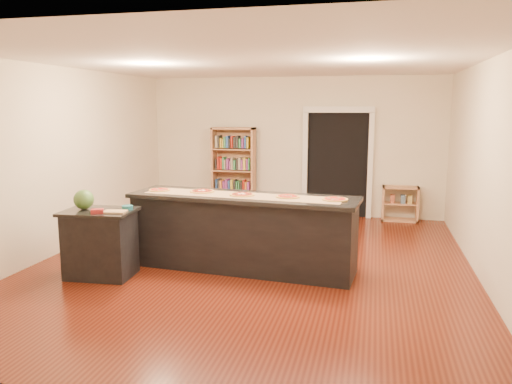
% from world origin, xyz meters
% --- Properties ---
extents(room, '(6.00, 7.00, 2.80)m').
position_xyz_m(room, '(0.00, 0.00, 1.40)').
color(room, beige).
rests_on(room, ground).
extents(doorway, '(1.40, 0.09, 2.21)m').
position_xyz_m(doorway, '(0.90, 3.46, 1.20)').
color(doorway, black).
rests_on(doorway, room).
extents(kitchen_island, '(3.11, 0.84, 1.03)m').
position_xyz_m(kitchen_island, '(-0.08, -0.23, 0.52)').
color(kitchen_island, black).
rests_on(kitchen_island, ground).
extents(side_counter, '(0.89, 0.65, 0.88)m').
position_xyz_m(side_counter, '(-1.81, -0.97, 0.45)').
color(side_counter, black).
rests_on(side_counter, ground).
extents(bookshelf, '(0.89, 0.32, 1.79)m').
position_xyz_m(bookshelf, '(-1.22, 3.29, 0.89)').
color(bookshelf, tan).
rests_on(bookshelf, ground).
extents(low_shelf, '(0.68, 0.29, 0.68)m').
position_xyz_m(low_shelf, '(2.14, 3.30, 0.34)').
color(low_shelf, tan).
rests_on(low_shelf, ground).
extents(waste_bin, '(0.24, 0.24, 0.35)m').
position_xyz_m(waste_bin, '(-0.02, 3.06, 0.18)').
color(waste_bin, '#486EA2').
rests_on(waste_bin, ground).
extents(kraft_paper, '(2.73, 0.71, 0.00)m').
position_xyz_m(kraft_paper, '(-0.08, -0.26, 1.03)').
color(kraft_paper, '#9A714F').
rests_on(kraft_paper, kitchen_island).
extents(watermelon, '(0.26, 0.26, 0.26)m').
position_xyz_m(watermelon, '(-2.02, -0.96, 1.01)').
color(watermelon, '#144214').
rests_on(watermelon, side_counter).
extents(cutting_board, '(0.31, 0.23, 0.02)m').
position_xyz_m(cutting_board, '(-1.54, -1.05, 0.89)').
color(cutting_board, tan).
rests_on(cutting_board, side_counter).
extents(package_red, '(0.18, 0.16, 0.05)m').
position_xyz_m(package_red, '(-1.72, -1.15, 0.91)').
color(package_red, maroon).
rests_on(package_red, side_counter).
extents(package_teal, '(0.14, 0.14, 0.05)m').
position_xyz_m(package_teal, '(-1.46, -0.85, 0.91)').
color(package_teal, '#195966').
rests_on(package_teal, side_counter).
extents(pizza_a, '(0.29, 0.29, 0.02)m').
position_xyz_m(pizza_a, '(-1.32, -0.16, 1.04)').
color(pizza_a, tan).
rests_on(pizza_a, kitchen_island).
extents(pizza_b, '(0.33, 0.33, 0.02)m').
position_xyz_m(pizza_b, '(-0.69, -0.13, 1.04)').
color(pizza_b, tan).
rests_on(pizza_b, kitchen_island).
extents(pizza_c, '(0.35, 0.35, 0.02)m').
position_xyz_m(pizza_c, '(-0.08, -0.26, 1.04)').
color(pizza_c, tan).
rests_on(pizza_c, kitchen_island).
extents(pizza_d, '(0.30, 0.30, 0.02)m').
position_xyz_m(pizza_d, '(0.54, -0.26, 1.04)').
color(pizza_d, tan).
rests_on(pizza_d, kitchen_island).
extents(pizza_e, '(0.32, 0.32, 0.02)m').
position_xyz_m(pizza_e, '(1.16, -0.32, 1.04)').
color(pizza_e, tan).
rests_on(pizza_e, kitchen_island).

